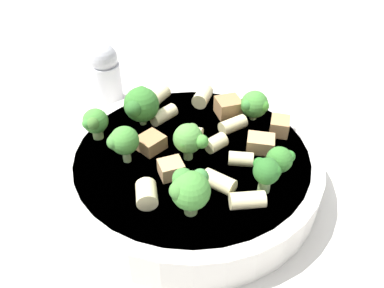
% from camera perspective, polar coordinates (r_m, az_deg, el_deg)
% --- Properties ---
extents(ground_plane, '(2.00, 2.00, 0.00)m').
position_cam_1_polar(ground_plane, '(0.39, 0.00, -5.54)').
color(ground_plane, beige).
extents(pasta_bowl, '(0.25, 0.25, 0.04)m').
position_cam_1_polar(pasta_bowl, '(0.38, 0.00, -3.11)').
color(pasta_bowl, silver).
rests_on(pasta_bowl, ground_plane).
extents(broccoli_floret_0, '(0.03, 0.03, 0.03)m').
position_cam_1_polar(broccoli_floret_0, '(0.39, -14.59, 3.25)').
color(broccoli_floret_0, '#93B766').
rests_on(broccoli_floret_0, pasta_bowl).
extents(broccoli_floret_1, '(0.03, 0.02, 0.03)m').
position_cam_1_polar(broccoli_floret_1, '(0.32, 11.31, -4.11)').
color(broccoli_floret_1, '#9EC175').
rests_on(broccoli_floret_1, pasta_bowl).
extents(broccoli_floret_2, '(0.03, 0.03, 0.03)m').
position_cam_1_polar(broccoli_floret_2, '(0.41, 9.55, 5.93)').
color(broccoli_floret_2, '#9EC175').
rests_on(broccoli_floret_2, pasta_bowl).
extents(broccoli_floret_3, '(0.03, 0.03, 0.04)m').
position_cam_1_polar(broccoli_floret_3, '(0.35, -10.51, 0.45)').
color(broccoli_floret_3, '#9EC175').
rests_on(broccoli_floret_3, pasta_bowl).
extents(broccoli_floret_4, '(0.04, 0.04, 0.04)m').
position_cam_1_polar(broccoli_floret_4, '(0.40, -7.80, 6.03)').
color(broccoli_floret_4, '#84AD60').
rests_on(broccoli_floret_4, pasta_bowl).
extents(broccoli_floret_5, '(0.02, 0.02, 0.03)m').
position_cam_1_polar(broccoli_floret_5, '(0.34, 13.24, -2.08)').
color(broccoli_floret_5, '#84AD60').
rests_on(broccoli_floret_5, pasta_bowl).
extents(broccoli_floret_6, '(0.03, 0.04, 0.04)m').
position_cam_1_polar(broccoli_floret_6, '(0.29, -0.39, -6.89)').
color(broccoli_floret_6, '#93B766').
rests_on(broccoli_floret_6, pasta_bowl).
extents(broccoli_floret_7, '(0.03, 0.03, 0.04)m').
position_cam_1_polar(broccoli_floret_7, '(0.35, -0.04, 0.72)').
color(broccoli_floret_7, '#84AD60').
rests_on(broccoli_floret_7, pasta_bowl).
extents(rigatoni_0, '(0.03, 0.02, 0.02)m').
position_cam_1_polar(rigatoni_0, '(0.33, 4.15, -5.79)').
color(rigatoni_0, beige).
rests_on(rigatoni_0, pasta_bowl).
extents(rigatoni_1, '(0.03, 0.03, 0.01)m').
position_cam_1_polar(rigatoni_1, '(0.39, 6.25, 2.92)').
color(rigatoni_1, beige).
rests_on(rigatoni_1, pasta_bowl).
extents(rigatoni_2, '(0.03, 0.03, 0.02)m').
position_cam_1_polar(rigatoni_2, '(0.32, -6.94, -7.58)').
color(rigatoni_2, beige).
rests_on(rigatoni_2, pasta_bowl).
extents(rigatoni_3, '(0.02, 0.03, 0.01)m').
position_cam_1_polar(rigatoni_3, '(0.41, -4.34, 4.44)').
color(rigatoni_3, beige).
rests_on(rigatoni_3, pasta_bowl).
extents(rigatoni_4, '(0.03, 0.03, 0.01)m').
position_cam_1_polar(rigatoni_4, '(0.31, 8.44, -8.46)').
color(rigatoni_4, beige).
rests_on(rigatoni_4, pasta_bowl).
extents(rigatoni_5, '(0.02, 0.02, 0.02)m').
position_cam_1_polar(rigatoni_5, '(0.38, -0.13, 1.41)').
color(rigatoni_5, beige).
rests_on(rigatoni_5, pasta_bowl).
extents(rigatoni_6, '(0.02, 0.03, 0.02)m').
position_cam_1_polar(rigatoni_6, '(0.44, 1.63, 7.26)').
color(rigatoni_6, beige).
rests_on(rigatoni_6, pasta_bowl).
extents(rigatoni_7, '(0.02, 0.02, 0.02)m').
position_cam_1_polar(rigatoni_7, '(0.37, 3.67, 0.15)').
color(rigatoni_7, beige).
rests_on(rigatoni_7, pasta_bowl).
extents(rigatoni_8, '(0.02, 0.03, 0.02)m').
position_cam_1_polar(rigatoni_8, '(0.44, -5.07, 7.38)').
color(rigatoni_8, beige).
rests_on(rigatoni_8, pasta_bowl).
extents(rigatoni_9, '(0.03, 0.02, 0.01)m').
position_cam_1_polar(rigatoni_9, '(0.35, 7.33, -2.51)').
color(rigatoni_9, beige).
rests_on(rigatoni_9, pasta_bowl).
extents(chicken_chunk_0, '(0.03, 0.03, 0.01)m').
position_cam_1_polar(chicken_chunk_0, '(0.34, -3.21, -3.78)').
color(chicken_chunk_0, tan).
rests_on(chicken_chunk_0, pasta_bowl).
extents(chicken_chunk_1, '(0.03, 0.03, 0.01)m').
position_cam_1_polar(chicken_chunk_1, '(0.37, -6.29, 0.18)').
color(chicken_chunk_1, '#A87A4C').
rests_on(chicken_chunk_1, pasta_bowl).
extents(chicken_chunk_2, '(0.03, 0.03, 0.01)m').
position_cam_1_polar(chicken_chunk_2, '(0.37, 10.39, 0.09)').
color(chicken_chunk_2, tan).
rests_on(chicken_chunk_2, pasta_bowl).
extents(chicken_chunk_3, '(0.02, 0.02, 0.02)m').
position_cam_1_polar(chicken_chunk_3, '(0.40, 13.20, 2.69)').
color(chicken_chunk_3, tan).
rests_on(chicken_chunk_3, pasta_bowl).
extents(chicken_chunk_4, '(0.04, 0.04, 0.02)m').
position_cam_1_polar(chicken_chunk_4, '(0.42, 5.55, 5.64)').
color(chicken_chunk_4, '#A87A4C').
rests_on(chicken_chunk_4, pasta_bowl).
extents(pepper_shaker, '(0.04, 0.04, 0.08)m').
position_cam_1_polar(pepper_shaker, '(0.51, -12.97, 10.34)').
color(pepper_shaker, silver).
rests_on(pepper_shaker, ground_plane).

